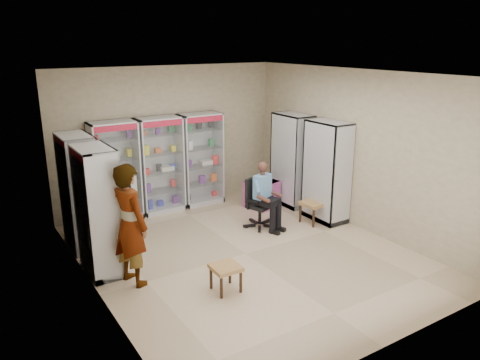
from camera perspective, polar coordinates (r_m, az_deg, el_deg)
floor at (r=8.07m, az=0.72°, el=-8.97°), size 6.00×6.00×0.00m
room_shell at (r=7.43m, az=0.78°, el=4.83°), size 5.02×6.02×3.01m
cabinet_back_left at (r=9.55m, az=-14.94°, el=0.97°), size 0.90×0.50×2.00m
cabinet_back_mid at (r=9.86m, az=-9.69°, el=1.80°), size 0.90×0.50×2.00m
cabinet_back_right at (r=10.24m, az=-4.80°, el=2.55°), size 0.90×0.50×2.00m
cabinet_right_far at (r=10.19m, az=6.34°, el=2.44°), size 0.90×0.50×2.00m
cabinet_right_near at (r=9.39m, az=10.52°, el=1.01°), size 0.90×0.50×2.00m
cabinet_left_far at (r=8.46m, az=-18.97°, el=-1.41°), size 0.90×0.50×2.00m
cabinet_left_near at (r=7.44m, az=-16.89°, el=-3.67°), size 0.90×0.50×2.00m
wooden_chair at (r=8.97m, az=-14.76°, el=-3.59°), size 0.42×0.42×0.94m
seated_customer at (r=8.86m, az=-14.75°, el=-2.47°), size 0.44×0.60×1.34m
office_chair at (r=9.01m, az=2.44°, el=-2.82°), size 0.67×0.67×0.97m
seated_shopkeeper at (r=8.93m, az=2.63°, el=-2.11°), size 0.56×0.66×1.24m
pink_trunk at (r=10.16m, az=2.64°, el=-1.71°), size 0.73×0.71×0.58m
tea_glass at (r=10.00m, az=2.58°, el=0.04°), size 0.07×0.07×0.11m
woven_stool_a at (r=9.41m, az=8.87°, el=-3.90°), size 0.49×0.49×0.44m
woven_stool_b at (r=6.90m, az=-1.75°, el=-11.86°), size 0.41×0.41×0.40m
standing_man at (r=7.00m, az=-13.26°, el=-5.34°), size 0.62×0.77×1.85m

